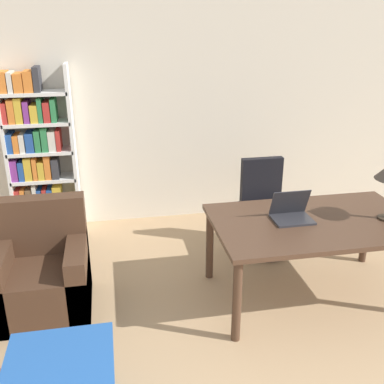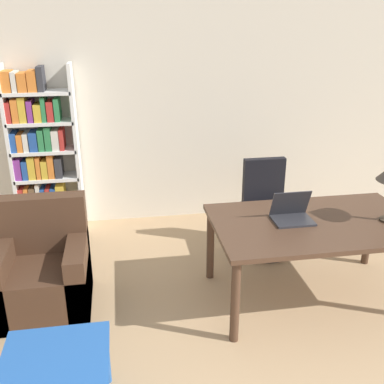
{
  "view_description": "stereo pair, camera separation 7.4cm",
  "coord_description": "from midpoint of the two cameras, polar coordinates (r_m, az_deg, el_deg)",
  "views": [
    {
      "loc": [
        -0.99,
        -0.53,
        2.32
      ],
      "look_at": [
        -0.36,
        2.8,
        0.98
      ],
      "focal_mm": 42.0,
      "sensor_mm": 36.0,
      "label": 1
    },
    {
      "loc": [
        -0.92,
        -0.55,
        2.32
      ],
      "look_at": [
        -0.36,
        2.8,
        0.98
      ],
      "focal_mm": 42.0,
      "sensor_mm": 36.0,
      "label": 2
    }
  ],
  "objects": [
    {
      "name": "laptop",
      "position": [
        3.82,
        13.1,
        -2.74
      ],
      "size": [
        0.32,
        0.25,
        0.25
      ],
      "color": "#2D2D33",
      "rests_on": "desk"
    },
    {
      "name": "office_chair",
      "position": [
        4.69,
        9.8,
        -2.28
      ],
      "size": [
        0.49,
        0.49,
        0.97
      ],
      "color": "black",
      "rests_on": "ground_plane"
    },
    {
      "name": "wall_back",
      "position": [
        5.25,
        1.13,
        10.92
      ],
      "size": [
        8.0,
        0.06,
        2.7
      ],
      "color": "beige",
      "rests_on": "ground_plane"
    },
    {
      "name": "bookshelf",
      "position": [
        5.15,
        -18.25,
        4.38
      ],
      "size": [
        0.72,
        0.28,
        1.87
      ],
      "color": "white",
      "rests_on": "ground_plane"
    },
    {
      "name": "side_table_blue",
      "position": [
        2.92,
        -16.19,
        -20.58
      ],
      "size": [
        0.63,
        0.59,
        0.47
      ],
      "color": "#2356A3",
      "rests_on": "ground_plane"
    },
    {
      "name": "armchair",
      "position": [
        3.99,
        -17.96,
        -9.92
      ],
      "size": [
        0.76,
        0.69,
        0.92
      ],
      "color": "#472D1E",
      "rests_on": "ground_plane"
    },
    {
      "name": "desk",
      "position": [
        3.9,
        15.89,
        -4.67
      ],
      "size": [
        1.71,
        1.02,
        0.73
      ],
      "color": "#4C3323",
      "rests_on": "ground_plane"
    }
  ]
}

